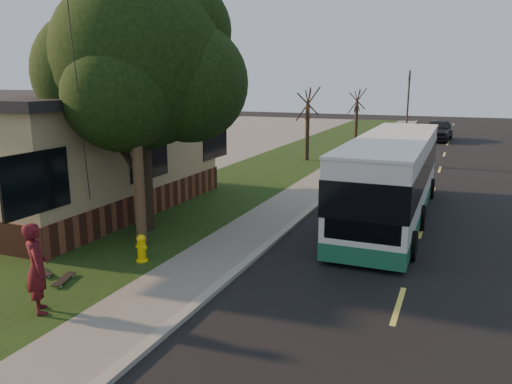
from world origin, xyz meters
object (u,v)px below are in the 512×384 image
skateboarder (37,268)px  skateboard_spare (42,271)px  utility_pole (133,85)px  leafy_tree (142,66)px  dumpster (110,186)px  skateboard_main (64,279)px  bare_tree_near (307,125)px  transit_bus (392,176)px  distant_car (438,130)px  bare_tree_far (357,115)px  fire_hydrant (142,248)px  traffic_signal (408,99)px

skateboarder → skateboard_spare: skateboarder is taller
utility_pole → skateboard_spare: bearing=-112.2°
leafy_tree → dumpster: bearing=146.0°
skateboard_spare → skateboard_main: bearing=-12.0°
bare_tree_near → leafy_tree: bearing=-92.5°
dumpster → leafy_tree: bearing=-34.0°
transit_bus → distant_car: (0.28, 24.97, -0.70)m
distant_car → bare_tree_far: bearing=-158.9°
skateboarder → skateboard_main: skateboarder is taller
fire_hydrant → transit_bus: transit_bus is taller
skateboard_spare → distant_car: bearing=77.4°
skateboard_spare → transit_bus: bearing=49.9°
traffic_signal → bare_tree_far: bearing=-131.2°
bare_tree_far → skateboard_spare: 31.76m
fire_hydrant → leafy_tree: leafy_tree is taller
leafy_tree → transit_bus: bearing=31.3°
skateboarder → utility_pole: bearing=-44.3°
dumpster → skateboard_spare: bearing=-64.8°
utility_pole → bare_tree_near: utility_pole is taller
leafy_tree → dumpster: 5.93m
fire_hydrant → skateboarder: bearing=-93.9°
skateboarder → skateboard_spare: 2.40m
fire_hydrant → leafy_tree: (-1.57, 2.65, 4.73)m
bare_tree_far → traffic_signal: size_ratio=0.73×
fire_hydrant → dumpster: dumpster is taller
traffic_signal → skateboard_main: 36.21m
bare_tree_far → transit_bus: size_ratio=0.38×
distant_car → utility_pole: bearing=-97.8°
traffic_signal → skateboard_spare: traffic_signal is taller
leafy_tree → skateboard_spare: size_ratio=8.79×
fire_hydrant → bare_tree_far: bare_tree_far is taller
skateboard_spare → distant_car: size_ratio=0.18×
bare_tree_near → skateboard_main: bearing=-90.1°
utility_pole → traffic_signal: size_ratio=1.65×
fire_hydrant → skateboard_spare: 2.47m
skateboard_main → dumpster: 7.82m
utility_pole → bare_tree_near: 17.19m
utility_pole → distant_car: 31.79m
transit_bus → dumpster: transit_bus is taller
utility_pole → dumpster: 6.87m
bare_tree_far → transit_bus: bare_tree_far is taller
skateboarder → skateboard_main: 1.80m
bare_tree_far → leafy_tree: bearing=-92.5°
skateboard_main → skateboard_spare: size_ratio=1.01×
distant_car → dumpster: bearing=-107.5°
skateboarder → leafy_tree: bearing=-37.9°
traffic_signal → distant_car: (2.64, -2.11, -2.32)m
utility_pole → skateboarder: 5.59m
bare_tree_far → distant_car: bearing=17.1°
leafy_tree → skateboard_main: 6.79m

